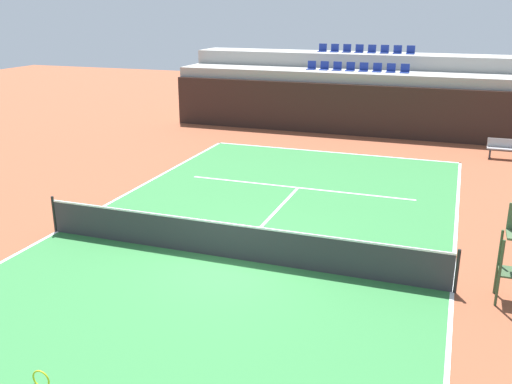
% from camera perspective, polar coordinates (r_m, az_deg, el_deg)
% --- Properties ---
extents(ground_plane, '(80.00, 80.00, 0.00)m').
position_cam_1_polar(ground_plane, '(14.86, -2.48, -6.69)').
color(ground_plane, brown).
extents(court_surface, '(11.00, 24.00, 0.01)m').
position_cam_1_polar(court_surface, '(14.86, -2.48, -6.67)').
color(court_surface, '#2D7238').
rests_on(court_surface, ground_plane).
extents(baseline_far, '(11.00, 0.10, 0.00)m').
position_cam_1_polar(baseline_far, '(25.72, 7.60, 3.98)').
color(baseline_far, white).
rests_on(baseline_far, court_surface).
extents(sideline_left, '(0.10, 24.00, 0.00)m').
position_cam_1_polar(sideline_left, '(17.51, -19.28, -3.76)').
color(sideline_left, white).
rests_on(sideline_left, court_surface).
extents(sideline_right, '(0.10, 24.00, 0.00)m').
position_cam_1_polar(sideline_right, '(13.94, 19.07, -9.46)').
color(sideline_right, white).
rests_on(sideline_right, court_surface).
extents(service_line_far, '(8.26, 0.10, 0.00)m').
position_cam_1_polar(service_line_far, '(20.53, 4.25, 0.44)').
color(service_line_far, white).
rests_on(service_line_far, court_surface).
extents(centre_service_line, '(0.10, 6.40, 0.00)m').
position_cam_1_polar(centre_service_line, '(17.63, 1.44, -2.54)').
color(centre_service_line, white).
rests_on(centre_service_line, court_surface).
extents(back_wall, '(18.99, 0.30, 2.54)m').
position_cam_1_polar(back_wall, '(29.21, 9.37, 8.12)').
color(back_wall, black).
rests_on(back_wall, ground_plane).
extents(stands_tier_lower, '(18.99, 2.40, 3.05)m').
position_cam_1_polar(stands_tier_lower, '(30.48, 9.88, 8.99)').
color(stands_tier_lower, '#9E9E99').
rests_on(stands_tier_lower, ground_plane).
extents(stands_tier_upper, '(18.99, 2.40, 3.80)m').
position_cam_1_polar(stands_tier_upper, '(32.77, 10.67, 10.23)').
color(stands_tier_upper, '#9E9E99').
rests_on(stands_tier_upper, ground_plane).
extents(seating_row_lower, '(5.26, 0.44, 0.44)m').
position_cam_1_polar(seating_row_lower, '(30.36, 10.08, 12.09)').
color(seating_row_lower, navy).
rests_on(seating_row_lower, stands_tier_lower).
extents(seating_row_upper, '(5.26, 0.44, 0.44)m').
position_cam_1_polar(seating_row_upper, '(32.66, 10.91, 13.76)').
color(seating_row_upper, navy).
rests_on(seating_row_upper, stands_tier_upper).
extents(tennis_net, '(11.08, 0.08, 1.07)m').
position_cam_1_polar(tennis_net, '(14.66, -2.50, -4.88)').
color(tennis_net, black).
rests_on(tennis_net, court_surface).
extents(player_bench, '(1.50, 0.40, 0.85)m').
position_cam_1_polar(player_bench, '(26.54, 23.76, 4.13)').
color(player_bench, '#99999E').
rests_on(player_bench, ground_plane).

